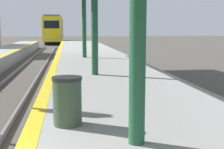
% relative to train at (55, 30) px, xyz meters
% --- Properties ---
extents(train, '(2.85, 22.60, 4.61)m').
position_rel_train_xyz_m(train, '(0.00, 0.00, 0.00)').
color(train, black).
rests_on(train, ground).
extents(trash_bin, '(0.52, 0.52, 0.85)m').
position_rel_train_xyz_m(trash_bin, '(2.24, -53.39, -1.03)').
color(trash_bin, '#384C38').
rests_on(trash_bin, platform_right).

